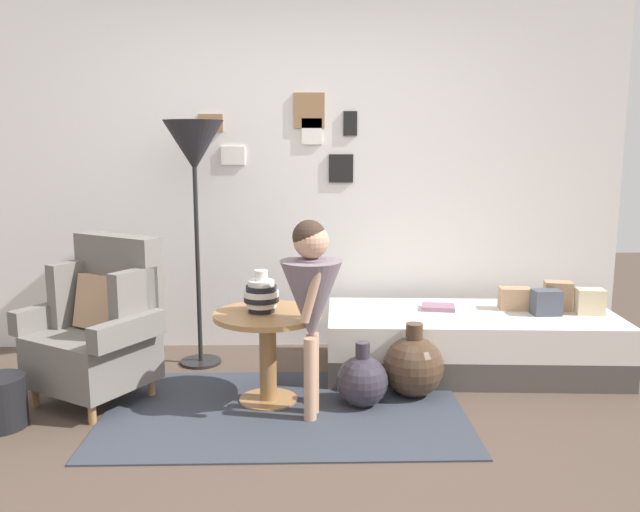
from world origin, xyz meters
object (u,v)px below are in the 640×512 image
(book_on_daybed, at_px, (438,307))
(demijohn_far, at_px, (413,366))
(side_table, at_px, (268,337))
(floor_lamp, at_px, (194,155))
(armchair, at_px, (100,327))
(demijohn_near, at_px, (362,381))
(daybed, at_px, (470,342))
(person_child, at_px, (311,294))
(vase_striped, at_px, (261,295))

(book_on_daybed, height_order, demijohn_far, demijohn_far)
(side_table, height_order, floor_lamp, floor_lamp)
(armchair, height_order, demijohn_near, armchair)
(daybed, distance_m, person_child, 1.40)
(daybed, distance_m, floor_lamp, 2.22)
(daybed, height_order, person_child, person_child)
(floor_lamp, bearing_deg, book_on_daybed, -3.42)
(person_child, bearing_deg, vase_striped, 138.61)
(demijohn_near, bearing_deg, daybed, 36.91)
(armchair, bearing_deg, book_on_daybed, 13.61)
(daybed, relative_size, demijohn_near, 5.03)
(vase_striped, bearing_deg, side_table, -31.75)
(side_table, distance_m, demijohn_far, 0.90)
(side_table, distance_m, person_child, 0.46)
(person_child, bearing_deg, side_table, 137.47)
(daybed, height_order, side_table, side_table)
(vase_striped, height_order, person_child, person_child)
(person_child, bearing_deg, demijohn_far, 25.83)
(side_table, bearing_deg, person_child, -42.53)
(vase_striped, bearing_deg, floor_lamp, 125.03)
(side_table, xyz_separation_m, vase_striped, (-0.03, 0.02, 0.25))
(side_table, height_order, vase_striped, vase_striped)
(floor_lamp, xyz_separation_m, demijohn_near, (1.06, -0.78, -1.28))
(side_table, xyz_separation_m, floor_lamp, (-0.51, 0.70, 1.04))
(armchair, distance_m, person_child, 1.31)
(book_on_daybed, height_order, demijohn_near, book_on_daybed)
(daybed, bearing_deg, floor_lamp, 174.04)
(person_child, height_order, book_on_daybed, person_child)
(floor_lamp, height_order, demijohn_near, floor_lamp)
(floor_lamp, bearing_deg, armchair, -128.55)
(demijohn_near, distance_m, demijohn_far, 0.36)
(demijohn_near, bearing_deg, demijohn_far, 24.71)
(book_on_daybed, bearing_deg, demijohn_near, -130.19)
(side_table, relative_size, book_on_daybed, 2.85)
(floor_lamp, height_order, person_child, floor_lamp)
(daybed, xyz_separation_m, floor_lamp, (-1.84, 0.19, 1.24))
(side_table, height_order, person_child, person_child)
(armchair, relative_size, book_on_daybed, 4.41)
(vase_striped, bearing_deg, daybed, 19.56)
(armchair, bearing_deg, daybed, 10.21)
(armchair, xyz_separation_m, floor_lamp, (0.49, 0.61, 1.00))
(vase_striped, bearing_deg, demijohn_far, 2.99)
(floor_lamp, relative_size, person_child, 1.49)
(vase_striped, height_order, demijohn_near, vase_striped)
(armchair, relative_size, daybed, 0.50)
(daybed, height_order, demijohn_near, daybed)
(floor_lamp, relative_size, demijohn_far, 3.67)
(person_child, bearing_deg, book_on_daybed, 43.65)
(vase_striped, bearing_deg, armchair, 176.07)
(armchair, distance_m, demijohn_far, 1.88)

